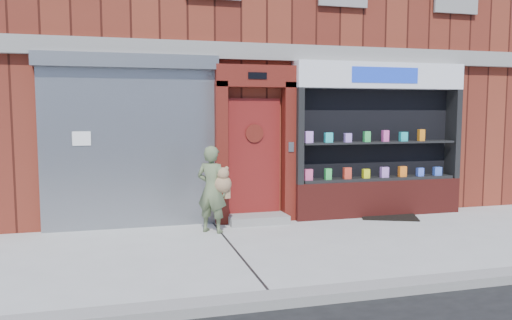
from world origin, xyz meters
name	(u,v)px	position (x,y,z in m)	size (l,w,h in m)	color
ground	(332,244)	(0.00, 0.00, 0.00)	(80.00, 80.00, 0.00)	#9E9E99
curb	(409,286)	(0.00, -2.15, 0.06)	(60.00, 0.30, 0.12)	gray
building	(242,38)	(0.00, 5.99, 4.00)	(12.00, 8.16, 8.00)	#5E1F15
shutter_bay	(130,131)	(-3.00, 1.93, 1.72)	(3.10, 0.30, 3.04)	gray
red_door_bay	(255,144)	(-0.75, 1.86, 1.46)	(1.52, 0.58, 2.90)	#52140E
pharmacy_bay	(378,146)	(1.75, 1.81, 1.37)	(3.50, 0.41, 3.00)	maroon
woman	(213,188)	(-1.66, 1.22, 0.76)	(0.65, 0.61, 1.49)	#5C6C47
doormat	(389,216)	(1.87, 1.55, 0.01)	(1.05, 0.74, 0.03)	black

